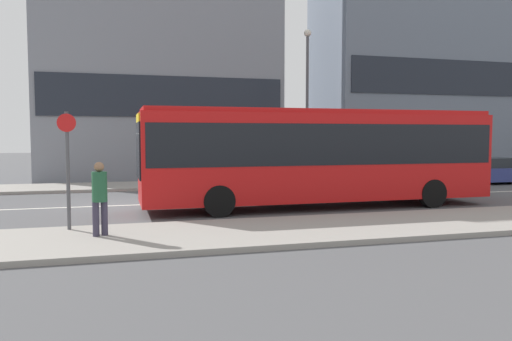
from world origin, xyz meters
name	(u,v)px	position (x,y,z in m)	size (l,w,h in m)	color
ground_plane	(123,205)	(0.00, 0.00, 0.00)	(120.00, 120.00, 0.00)	#4F4F51
sidewalk_near	(127,239)	(0.00, -6.25, 0.07)	(44.00, 3.50, 0.13)	gray
sidewalk_far	(121,186)	(0.00, 6.25, 0.07)	(44.00, 3.50, 0.13)	gray
lane_centerline	(123,205)	(0.00, 0.00, 0.00)	(41.80, 0.16, 0.01)	silver
apartment_block_left_tower	(160,36)	(2.43, 12.11, 8.26)	(13.54, 5.30, 16.52)	gray
apartment_block_right_tower	(446,11)	(22.15, 12.61, 11.13)	(18.25, 6.29, 22.28)	slate
city_bus	(319,152)	(6.39, -2.25, 1.89)	(11.89, 2.47, 3.28)	red
parked_car_0	(400,173)	(12.93, 3.29, 0.66)	(4.65, 1.86, 1.41)	maroon
parked_car_1	(491,171)	(18.14, 3.21, 0.63)	(4.27, 1.76, 1.32)	navy
pedestrian_near_stop	(100,194)	(-0.58, -5.99, 1.09)	(0.34, 0.34, 1.70)	#383347
bus_stop_sign	(68,161)	(-1.34, -4.97, 1.80)	(0.44, 0.12, 2.88)	#4C4C51
street_lamp	(307,90)	(9.07, 5.65, 4.69)	(0.36, 0.36, 7.56)	#4C4C51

